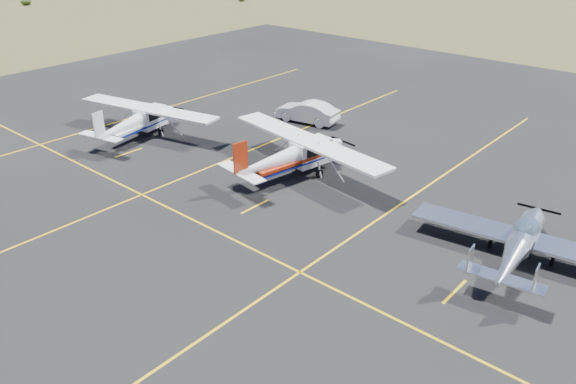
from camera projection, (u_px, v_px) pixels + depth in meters
ground at (414, 233)px, 26.33m from camera, size 1600.00×1600.00×0.00m
apron at (300, 190)px, 30.44m from camera, size 72.00×72.00×0.02m
aircraft_low_wing at (521, 242)px, 23.70m from camera, size 7.12×9.85×2.13m
aircraft_cessna at (293, 155)px, 31.50m from camera, size 7.08×11.68×2.94m
aircraft_plain at (138, 120)px, 37.01m from camera, size 6.86×10.79×2.73m
sedan at (307, 112)px, 39.98m from camera, size 2.37×4.79×1.51m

